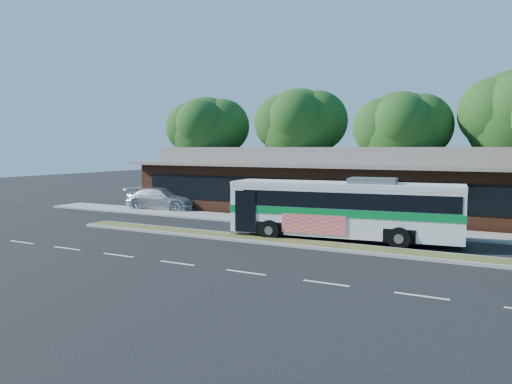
# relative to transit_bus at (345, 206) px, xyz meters

# --- Properties ---
(ground) EXTENTS (120.00, 120.00, 0.00)m
(ground) POSITION_rel_transit_bus_xyz_m (-1.17, -2.46, -1.68)
(ground) COLOR black
(ground) RESTS_ON ground
(median_strip) EXTENTS (26.00, 1.10, 0.15)m
(median_strip) POSITION_rel_transit_bus_xyz_m (-1.17, -1.86, -1.61)
(median_strip) COLOR #494D20
(median_strip) RESTS_ON ground
(sidewalk) EXTENTS (44.00, 2.60, 0.12)m
(sidewalk) POSITION_rel_transit_bus_xyz_m (-1.17, 3.94, -1.62)
(sidewalk) COLOR gray
(sidewalk) RESTS_ON ground
(parking_lot) EXTENTS (14.00, 12.00, 0.01)m
(parking_lot) POSITION_rel_transit_bus_xyz_m (-19.17, 7.54, -1.68)
(parking_lot) COLOR black
(parking_lot) RESTS_ON ground
(plaza_building) EXTENTS (33.20, 11.20, 4.45)m
(plaza_building) POSITION_rel_transit_bus_xyz_m (-1.17, 10.53, 0.45)
(plaza_building) COLOR #532A1A
(plaza_building) RESTS_ON ground
(tree_bg_a) EXTENTS (6.47, 5.80, 8.63)m
(tree_bg_a) POSITION_rel_transit_bus_xyz_m (-15.75, 12.68, 4.19)
(tree_bg_a) COLOR black
(tree_bg_a) RESTS_ON ground
(tree_bg_b) EXTENTS (6.69, 6.00, 9.00)m
(tree_bg_b) POSITION_rel_transit_bus_xyz_m (-7.73, 13.69, 4.46)
(tree_bg_b) COLOR black
(tree_bg_b) RESTS_ON ground
(tree_bg_c) EXTENTS (6.24, 5.60, 8.26)m
(tree_bg_c) POSITION_rel_transit_bus_xyz_m (0.24, 12.68, 3.91)
(tree_bg_c) COLOR black
(tree_bg_c) RESTS_ON ground
(transit_bus) EXTENTS (10.94, 3.56, 3.02)m
(transit_bus) POSITION_rel_transit_bus_xyz_m (0.00, 0.00, 0.00)
(transit_bus) COLOR silver
(transit_bus) RESTS_ON ground
(sedan) EXTENTS (5.60, 2.66, 1.58)m
(sedan) POSITION_rel_transit_bus_xyz_m (-15.16, 5.38, -0.89)
(sedan) COLOR silver
(sedan) RESTS_ON ground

